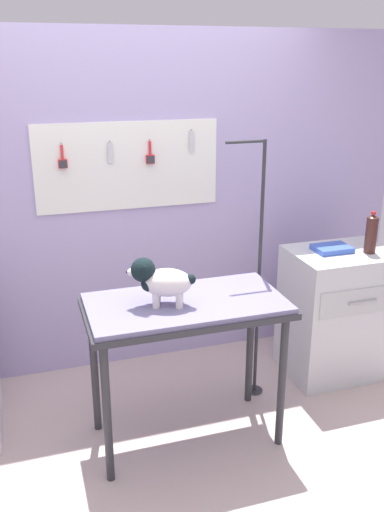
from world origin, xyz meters
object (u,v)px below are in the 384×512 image
grooming_arm (257,284)px  dog (160,280)px  grooming_table (186,316)px  soda_bottle (371,234)px  cabinet_right (337,312)px

grooming_arm → dog: (-0.70, -0.31, 0.23)m
grooming_table → soda_bottle: size_ratio=3.92×
grooming_arm → grooming_table: bearing=-151.4°
grooming_table → cabinet_right: size_ratio=1.23×
grooming_table → soda_bottle: bearing=13.4°
grooming_arm → dog: grooming_arm is taller
grooming_table → grooming_arm: (0.56, 0.30, 0.00)m
dog → soda_bottle: size_ratio=1.27×
grooming_table → dog: 0.27m
cabinet_right → soda_bottle: size_ratio=3.20×
grooming_table → dog: bearing=-177.7°
dog → soda_bottle: soda_bottle is taller
grooming_table → grooming_arm: grooming_arm is taller
dog → cabinet_right: bearing=16.6°
soda_bottle → grooming_table: bearing=-166.6°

